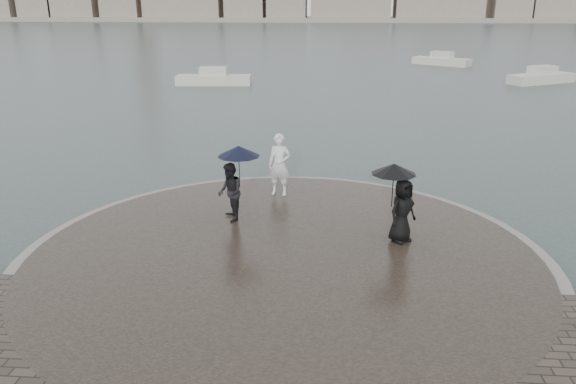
{
  "coord_description": "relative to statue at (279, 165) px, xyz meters",
  "views": [
    {
      "loc": [
        1.0,
        -8.43,
        6.01
      ],
      "look_at": [
        0.0,
        4.8,
        1.45
      ],
      "focal_mm": 35.0,
      "sensor_mm": 36.0,
      "label": 1
    }
  ],
  "objects": [
    {
      "name": "kerb_ring",
      "position": [
        0.48,
        -4.25,
        -1.14
      ],
      "size": [
        12.5,
        12.5,
        0.32
      ],
      "primitive_type": "cylinder",
      "color": "gray",
      "rests_on": "ground"
    },
    {
      "name": "far_skyline",
      "position": [
        -5.81,
        152.96,
        4.31
      ],
      "size": [
        260.0,
        20.0,
        37.0
      ],
      "color": "gray",
      "rests_on": "ground"
    },
    {
      "name": "ground",
      "position": [
        0.48,
        -7.75,
        -1.3
      ],
      "size": [
        400.0,
        400.0,
        0.0
      ],
      "primitive_type": "plane",
      "color": "#2B3835",
      "rests_on": "ground"
    },
    {
      "name": "quay_tip",
      "position": [
        0.48,
        -4.25,
        -1.12
      ],
      "size": [
        11.9,
        11.9,
        0.36
      ],
      "primitive_type": "cylinder",
      "color": "#2D261E",
      "rests_on": "ground"
    },
    {
      "name": "statue",
      "position": [
        0.0,
        0.0,
        0.0
      ],
      "size": [
        0.75,
        0.56,
        1.88
      ],
      "primitive_type": "imported",
      "rotation": [
        0.0,
        0.0,
        -0.17
      ],
      "color": "white",
      "rests_on": "quay_tip"
    },
    {
      "name": "boats",
      "position": [
        7.43,
        31.24,
        -0.92
      ],
      "size": [
        30.19,
        17.92,
        1.5
      ],
      "color": "beige",
      "rests_on": "ground"
    },
    {
      "name": "visitor_left",
      "position": [
        -1.04,
        -2.18,
        0.22
      ],
      "size": [
        1.23,
        1.13,
        2.04
      ],
      "color": "black",
      "rests_on": "quay_tip"
    },
    {
      "name": "visitor_right",
      "position": [
        3.21,
        -3.24,
        0.2
      ],
      "size": [
        1.26,
        1.09,
        1.95
      ],
      "color": "black",
      "rests_on": "quay_tip"
    }
  ]
}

